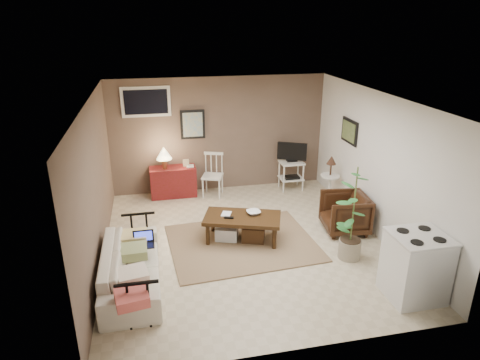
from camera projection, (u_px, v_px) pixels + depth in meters
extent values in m
plane|color=#C1B293|center=(245.00, 243.00, 7.11)|extent=(5.00, 5.00, 0.00)
cube|color=black|center=(193.00, 125.00, 8.74)|extent=(0.50, 0.03, 0.60)
cube|color=black|center=(350.00, 131.00, 7.95)|extent=(0.03, 0.60, 0.45)
cube|color=silver|center=(146.00, 102.00, 8.39)|extent=(0.96, 0.03, 0.60)
cube|color=#8A7250|center=(242.00, 243.00, 7.09)|extent=(2.47, 2.03, 0.02)
cube|color=#35230E|center=(242.00, 218.00, 7.04)|extent=(1.39, 1.01, 0.06)
cylinder|color=#35230E|center=(208.00, 235.00, 6.96)|extent=(0.07, 0.07, 0.39)
cylinder|color=#35230E|center=(274.00, 239.00, 6.84)|extent=(0.07, 0.07, 0.39)
cylinder|color=#35230E|center=(213.00, 222.00, 7.40)|extent=(0.07, 0.07, 0.39)
cylinder|color=#35230E|center=(275.00, 225.00, 7.28)|extent=(0.07, 0.07, 0.39)
cube|color=black|center=(229.00, 218.00, 6.95)|extent=(0.16, 0.10, 0.02)
cube|color=#482F19|center=(253.00, 233.00, 7.12)|extent=(0.44, 0.41, 0.27)
cube|color=silver|center=(227.00, 233.00, 7.17)|extent=(0.44, 0.41, 0.23)
imported|color=beige|center=(131.00, 261.00, 5.88)|extent=(0.57, 1.94, 0.76)
cube|color=black|center=(144.00, 246.00, 6.15)|extent=(0.30, 0.20, 0.01)
cube|color=black|center=(143.00, 236.00, 6.21)|extent=(0.30, 0.01, 0.19)
cube|color=blue|center=(143.00, 236.00, 6.20)|extent=(0.25, 0.00, 0.15)
cube|color=maroon|center=(173.00, 182.00, 8.87)|extent=(0.93, 0.42, 0.62)
cylinder|color=#99613B|center=(165.00, 164.00, 8.65)|extent=(0.10, 0.10, 0.21)
cone|color=#FFF6B7|center=(164.00, 153.00, 8.57)|extent=(0.31, 0.31, 0.25)
cube|color=tan|center=(186.00, 163.00, 8.80)|extent=(0.12, 0.02, 0.16)
cube|color=silver|center=(212.00, 176.00, 8.85)|extent=(0.51, 0.51, 0.04)
cylinder|color=silver|center=(203.00, 189.00, 8.79)|extent=(0.03, 0.03, 0.40)
cylinder|color=silver|center=(219.00, 190.00, 8.75)|extent=(0.03, 0.03, 0.40)
cylinder|color=silver|center=(206.00, 183.00, 9.11)|extent=(0.03, 0.03, 0.40)
cylinder|color=silver|center=(222.00, 184.00, 9.07)|extent=(0.03, 0.03, 0.40)
cube|color=silver|center=(214.00, 153.00, 8.86)|extent=(0.39, 0.17, 0.06)
cube|color=silver|center=(292.00, 162.00, 9.11)|extent=(0.49, 0.40, 0.04)
cube|color=silver|center=(291.00, 178.00, 9.24)|extent=(0.49, 0.40, 0.03)
cylinder|color=silver|center=(284.00, 179.00, 9.02)|extent=(0.03, 0.03, 0.62)
cylinder|color=silver|center=(303.00, 177.00, 9.10)|extent=(0.03, 0.03, 0.62)
cylinder|color=silver|center=(279.00, 173.00, 9.33)|extent=(0.03, 0.03, 0.62)
cylinder|color=silver|center=(298.00, 172.00, 9.41)|extent=(0.03, 0.03, 0.62)
cube|color=black|center=(292.00, 160.00, 9.09)|extent=(0.22, 0.12, 0.03)
cube|color=black|center=(292.00, 151.00, 9.02)|extent=(0.58, 0.32, 0.37)
cube|color=tan|center=(292.00, 151.00, 9.02)|extent=(0.48, 0.24, 0.30)
cube|color=black|center=(292.00, 178.00, 9.19)|extent=(0.31, 0.22, 0.09)
cylinder|color=silver|center=(328.00, 203.00, 8.60)|extent=(0.26, 0.26, 0.03)
cylinder|color=silver|center=(329.00, 189.00, 8.50)|extent=(0.05, 0.05, 0.56)
cylinder|color=silver|center=(330.00, 176.00, 8.39)|extent=(0.37, 0.37, 0.03)
cylinder|color=black|center=(331.00, 169.00, 8.34)|extent=(0.03, 0.03, 0.24)
cone|color=#392117|center=(331.00, 160.00, 8.28)|extent=(0.19, 0.19, 0.17)
imported|color=black|center=(345.00, 211.00, 7.38)|extent=(0.75, 0.79, 0.75)
cylinder|color=gray|center=(349.00, 249.00, 6.63)|extent=(0.34, 0.34, 0.30)
cylinder|color=#4C602D|center=(354.00, 205.00, 6.36)|extent=(0.02, 0.02, 1.19)
cube|color=silver|center=(415.00, 267.00, 5.61)|extent=(0.69, 0.64, 0.89)
cube|color=silver|center=(421.00, 236.00, 5.45)|extent=(0.71, 0.66, 0.03)
cylinder|color=black|center=(417.00, 242.00, 5.26)|extent=(0.16, 0.16, 0.01)
cylinder|color=black|center=(440.00, 240.00, 5.32)|extent=(0.16, 0.16, 0.01)
cylinder|color=black|center=(403.00, 231.00, 5.55)|extent=(0.16, 0.16, 0.01)
cylinder|color=black|center=(425.00, 228.00, 5.61)|extent=(0.16, 0.16, 0.01)
imported|color=#35230E|center=(254.00, 208.00, 7.07)|extent=(0.23, 0.09, 0.23)
imported|color=#35230E|center=(222.00, 208.00, 7.07)|extent=(0.15, 0.07, 0.21)
imported|color=#35230E|center=(186.00, 162.00, 8.76)|extent=(0.15, 0.03, 0.20)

